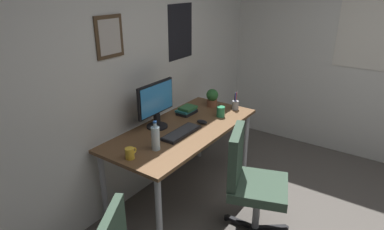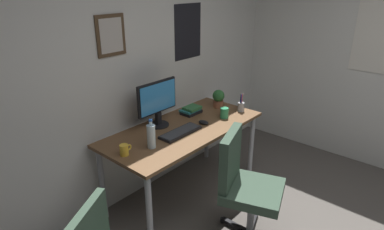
{
  "view_description": "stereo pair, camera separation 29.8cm",
  "coord_description": "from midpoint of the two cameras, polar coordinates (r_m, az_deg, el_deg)",
  "views": [
    {
      "loc": [
        -2.04,
        0.03,
        2.03
      ],
      "look_at": [
        0.23,
        1.6,
        0.9
      ],
      "focal_mm": 30.73,
      "sensor_mm": 36.0,
      "label": 1
    },
    {
      "loc": [
        -1.85,
        -0.21,
        2.03
      ],
      "look_at": [
        0.23,
        1.6,
        0.9
      ],
      "focal_mm": 30.73,
      "sensor_mm": 36.0,
      "label": 2
    }
  ],
  "objects": [
    {
      "name": "wall_back",
      "position": [
        3.06,
        -14.02,
        7.74
      ],
      "size": [
        4.4,
        0.1,
        2.6
      ],
      "color": "silver",
      "rests_on": "ground_plane"
    },
    {
      "name": "desk",
      "position": [
        3.13,
        -4.24,
        -3.52
      ],
      "size": [
        1.61,
        0.74,
        0.75
      ],
      "color": "brown",
      "rests_on": "ground_plane"
    },
    {
      "name": "office_chair",
      "position": [
        2.76,
        6.87,
        -11.03
      ],
      "size": [
        0.59,
        0.6,
        0.95
      ],
      "color": "#334738",
      "rests_on": "ground_plane"
    },
    {
      "name": "monitor",
      "position": [
        3.05,
        -9.06,
        2.0
      ],
      "size": [
        0.46,
        0.2,
        0.43
      ],
      "color": "black",
      "rests_on": "desk"
    },
    {
      "name": "keyboard",
      "position": [
        2.97,
        -4.72,
        -3.13
      ],
      "size": [
        0.43,
        0.15,
        0.03
      ],
      "color": "black",
      "rests_on": "desk"
    },
    {
      "name": "computer_mouse",
      "position": [
        3.17,
        -0.94,
        -1.25
      ],
      "size": [
        0.06,
        0.11,
        0.04
      ],
      "color": "black",
      "rests_on": "desk"
    },
    {
      "name": "water_bottle",
      "position": [
        2.69,
        -9.53,
        -3.99
      ],
      "size": [
        0.07,
        0.07,
        0.25
      ],
      "color": "silver",
      "rests_on": "desk"
    },
    {
      "name": "coffee_mug_near",
      "position": [
        3.32,
        2.48,
        0.55
      ],
      "size": [
        0.12,
        0.08,
        0.1
      ],
      "color": "#2D8C59",
      "rests_on": "desk"
    },
    {
      "name": "coffee_mug_far",
      "position": [
        2.63,
        -13.95,
        -6.54
      ],
      "size": [
        0.11,
        0.07,
        0.09
      ],
      "color": "yellow",
      "rests_on": "desk"
    },
    {
      "name": "potted_plant",
      "position": [
        3.58,
        1.14,
        3.07
      ],
      "size": [
        0.13,
        0.13,
        0.19
      ],
      "color": "brown",
      "rests_on": "desk"
    },
    {
      "name": "pen_cup",
      "position": [
        3.52,
        5.15,
        1.77
      ],
      "size": [
        0.07,
        0.07,
        0.2
      ],
      "color": "#9EA0A5",
      "rests_on": "desk"
    },
    {
      "name": "book_stack_left",
      "position": [
        3.4,
        -3.4,
        0.76
      ],
      "size": [
        0.21,
        0.16,
        0.08
      ],
      "color": "black",
      "rests_on": "desk"
    }
  ]
}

